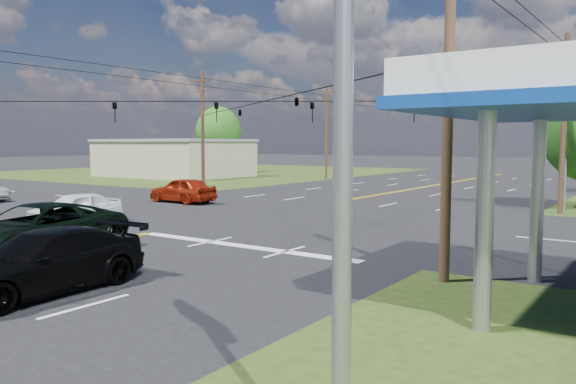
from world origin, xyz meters
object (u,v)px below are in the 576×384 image
Objects in this scene: pickup_white at (75,208)px; pickup_dkgreen at (35,230)px; retail_nw at (174,159)px; pole_se at (448,100)px; pole_nw at (203,129)px; tree_far_l at (218,133)px; pole_ne at (564,122)px; suv_black at (43,262)px; pole_left_far at (326,131)px.

pickup_dkgreen is at bearing -40.25° from pickup_white.
retail_nw is 53.09m from pole_se.
retail_nw is 21.60m from pole_nw.
pole_se is 60.88m from tree_far_l.
pole_ne is at bearing 46.58° from pickup_white.
tree_far_l is 55.94m from pickup_dkgreen.
pickup_dkgreen is 5.19m from suv_black.
pole_se is 1.50× the size of pickup_dkgreen.
pole_left_far is at bearing 105.75° from pickup_white.
pole_se is at bearing -90.00° from pole_ne.
retail_nw is at bearing 130.34° from suv_black.
pole_se is at bearing -54.90° from pole_left_far.
pole_se reaches higher than suv_black.
retail_nw reaches higher than suv_black.
pickup_dkgreen is at bearing -71.91° from pole_left_far.
pole_nw is 19.21m from pickup_white.
suv_black is (-7.96, -6.83, -4.12)m from pole_se.
pole_se and pole_nw have the same top height.
retail_nw is at bearing -78.69° from tree_far_l.
tree_far_l is at bearing 168.11° from pole_left_far.
suv_black is at bearing -139.36° from pole_se.
pickup_dkgreen is 1.16× the size of suv_black.
retail_nw is at bearing 163.18° from pole_ne.
pole_ne is 50.54m from tree_far_l.
pickup_dkgreen is at bearing -160.89° from pole_se.
tree_far_l is at bearing 129.56° from pole_nw.
retail_nw is at bearing 144.21° from pole_se.
tree_far_l is (-2.00, 10.00, 3.19)m from retail_nw.
pole_left_far reaches higher than pole_ne.
pole_nw is at bearing 114.30° from pickup_dkgreen.
tree_far_l reaches higher than suv_black.
tree_far_l reaches higher than retail_nw.
pole_ne is at bearing 90.00° from pole_se.
pole_nw reaches higher than pickup_white.
tree_far_l is at bearing 127.30° from pickup_white.
suv_black is (18.04, -24.83, -4.12)m from pole_nw.
retail_nw is 2.93× the size of suv_black.
tree_far_l is (-45.00, 41.00, 0.28)m from pole_se.
retail_nw is at bearing -160.56° from pole_left_far.
pole_nw is 2.16× the size of pickup_white.
suv_black is at bearing -54.00° from pole_nw.
pole_nw is 26.00m from pole_ne.
pickup_white is at bearing -136.79° from pole_ne.
pole_se and pole_ne have the same top height.
pole_nw is 29.83m from tree_far_l.
pole_nw is at bearing -90.00° from pole_left_far.
retail_nw is 46.69m from pickup_dkgreen.
pole_ne reaches higher than tree_far_l.
pole_nw is (-26.00, 18.00, 0.00)m from pole_se.
pickup_white is at bearing -65.06° from pole_nw.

